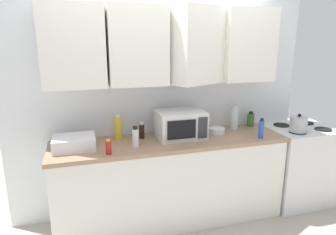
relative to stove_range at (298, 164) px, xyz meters
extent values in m
cube|color=white|center=(-1.57, 0.35, 0.85)|extent=(3.25, 0.06, 2.60)
cube|color=white|center=(-2.45, 0.16, 1.37)|extent=(0.56, 0.33, 0.75)
cube|color=white|center=(-1.87, 0.16, 1.37)|extent=(0.56, 0.33, 0.75)
cube|color=white|center=(-1.28, 0.12, 1.37)|extent=(0.65, 0.54, 0.75)
cube|color=white|center=(-0.69, 0.16, 1.37)|extent=(0.56, 0.33, 0.75)
cube|color=white|center=(-1.57, 0.02, -0.02)|extent=(2.35, 0.60, 0.86)
cube|color=#9E7A5B|center=(-1.57, 0.02, 0.43)|extent=(2.38, 0.63, 0.04)
cube|color=silver|center=(0.00, 0.00, 0.00)|extent=(0.76, 0.64, 0.90)
cylinder|color=black|center=(-0.17, -0.14, 0.45)|extent=(0.18, 0.18, 0.01)
cylinder|color=black|center=(0.17, -0.14, 0.45)|extent=(0.18, 0.18, 0.01)
cylinder|color=black|center=(-0.17, 0.14, 0.45)|extent=(0.18, 0.18, 0.01)
cylinder|color=black|center=(0.17, 0.14, 0.45)|extent=(0.18, 0.18, 0.01)
cylinder|color=#B2B2B7|center=(-0.17, -0.14, 0.54)|extent=(0.18, 0.18, 0.16)
sphere|color=black|center=(-0.17, -0.14, 0.64)|extent=(0.04, 0.04, 0.04)
cube|color=silver|center=(-1.45, 0.07, 0.59)|extent=(0.48, 0.36, 0.28)
cube|color=black|center=(-1.50, -0.12, 0.59)|extent=(0.29, 0.01, 0.18)
cube|color=#2D2D33|center=(-1.28, -0.12, 0.59)|extent=(0.10, 0.01, 0.21)
cube|color=silver|center=(-2.51, 0.02, 0.51)|extent=(0.38, 0.30, 0.12)
cylinder|color=#386B2D|center=(-0.54, 0.23, 0.52)|extent=(0.08, 0.08, 0.15)
cylinder|color=black|center=(-0.54, 0.23, 0.61)|extent=(0.05, 0.05, 0.02)
cylinder|color=silver|center=(-0.77, 0.18, 0.57)|extent=(0.08, 0.08, 0.25)
cylinder|color=silver|center=(-0.77, 0.18, 0.71)|extent=(0.06, 0.06, 0.02)
cylinder|color=black|center=(-1.84, 0.14, 0.52)|extent=(0.05, 0.05, 0.15)
cylinder|color=silver|center=(-1.84, 0.14, 0.61)|extent=(0.04, 0.04, 0.02)
cylinder|color=gold|center=(-2.08, 0.17, 0.57)|extent=(0.07, 0.07, 0.24)
cylinder|color=silver|center=(-2.08, 0.17, 0.70)|extent=(0.05, 0.05, 0.02)
cylinder|color=#2D56B7|center=(-0.67, -0.19, 0.54)|extent=(0.05, 0.05, 0.18)
cylinder|color=black|center=(-0.67, -0.19, 0.64)|extent=(0.03, 0.03, 0.03)
cylinder|color=red|center=(-2.21, -0.20, 0.51)|extent=(0.05, 0.05, 0.12)
cylinder|color=yellow|center=(-2.21, -0.20, 0.58)|extent=(0.03, 0.03, 0.02)
cylinder|color=white|center=(-1.95, -0.08, 0.53)|extent=(0.06, 0.06, 0.17)
cylinder|color=black|center=(-1.95, -0.08, 0.63)|extent=(0.04, 0.04, 0.03)
cylinder|color=silver|center=(-1.03, 0.09, 0.48)|extent=(0.17, 0.17, 0.06)
camera|label=1|loc=(-2.42, -2.78, 1.45)|focal=32.58mm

